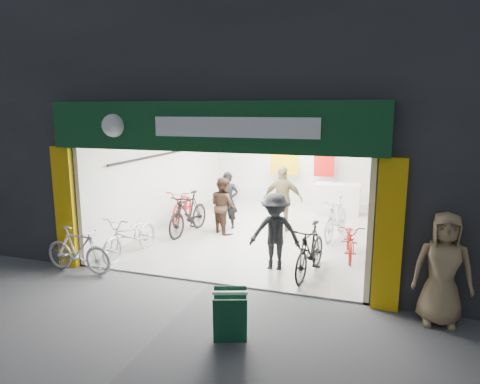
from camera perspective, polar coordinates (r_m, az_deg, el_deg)
The scene contains 16 objects.
ground at distance 8.58m, azimuth -4.15°, elevation -12.09°, with size 60.00×60.00×0.00m, color #56565B.
building at distance 12.49m, azimuth 8.70°, elevation 15.28°, with size 17.00×10.27×8.00m.
bike_left_front at distance 10.19m, azimuth -14.36°, elevation -5.63°, with size 0.67×1.92×1.01m, color silver.
bike_left_midfront at distance 11.63m, azimuth -6.92°, elevation -2.89°, with size 0.55×1.93×1.16m, color black.
bike_left_midback at distance 12.92m, azimuth -7.63°, elevation -1.83°, with size 0.68×1.95×1.02m, color #990D0F.
bike_left_back at distance 14.90m, azimuth -1.62°, elevation 0.14°, with size 0.52×1.83×1.10m, color #AFB0B4.
bike_right_front at distance 8.85m, azimuth 9.33°, elevation -7.69°, with size 0.51×1.81×1.09m, color black.
bike_right_mid at distance 10.14m, azimuth 14.49°, elevation -6.20°, with size 0.56×1.60×0.84m, color maroon.
bike_right_back at distance 11.51m, azimuth 12.68°, elevation -3.41°, with size 0.51×1.82×1.10m, color #A3A3A8.
parked_bike at distance 9.54m, azimuth -20.78°, elevation -7.25°, with size 0.46×1.62×0.98m, color #BDBCC2.
customer_a at distance 11.99m, azimuth -1.63°, elevation -1.22°, with size 0.60×0.39×1.64m, color black.
customer_b at distance 11.58m, azimuth -2.32°, elevation -1.85°, with size 0.76×0.59×1.56m, color #362218.
customer_c at distance 8.96m, azimuth 4.69°, elevation -5.42°, with size 1.07×0.62×1.66m, color black.
customer_d at distance 11.76m, azimuth 5.73°, elevation -1.01°, with size 1.08×0.45×1.84m, color olive.
pedestrian_near at distance 7.47m, azimuth 25.42°, elevation -9.25°, with size 0.89×0.58×1.82m, color #937B55.
sandwich_board at distance 6.47m, azimuth -1.32°, elevation -16.09°, with size 0.62×0.63×0.76m.
Camera 1 is at (3.04, -7.28, 3.36)m, focal length 32.00 mm.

